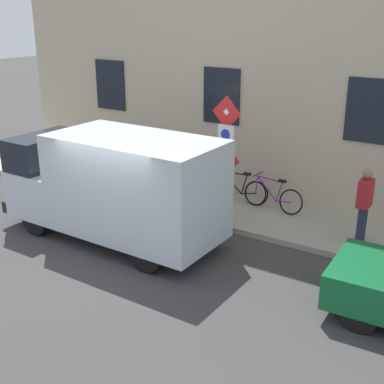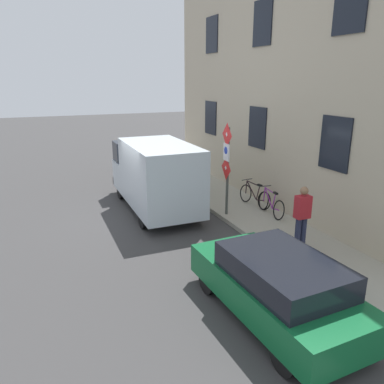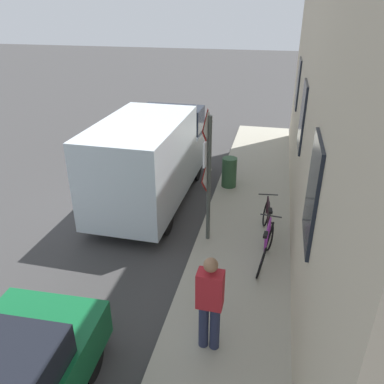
{
  "view_description": "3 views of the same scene",
  "coord_description": "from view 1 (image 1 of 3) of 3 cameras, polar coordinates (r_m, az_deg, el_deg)",
  "views": [
    {
      "loc": [
        -7.98,
        -6.85,
        5.11
      ],
      "look_at": [
        1.12,
        -1.04,
        1.24
      ],
      "focal_mm": 48.34,
      "sensor_mm": 36.0,
      "label": 1
    },
    {
      "loc": [
        -3.53,
        -11.86,
        4.57
      ],
      "look_at": [
        1.22,
        -0.85,
        0.95
      ],
      "focal_mm": 35.08,
      "sensor_mm": 36.0,
      "label": 2
    },
    {
      "loc": [
        3.64,
        -8.8,
        5.16
      ],
      "look_at": [
        1.89,
        -0.92,
        1.16
      ],
      "focal_mm": 36.03,
      "sensor_mm": 36.0,
      "label": 3
    }
  ],
  "objects": [
    {
      "name": "ground_plane",
      "position": [
        11.69,
        -7.3,
        -6.37
      ],
      "size": [
        80.0,
        80.0,
        0.0
      ],
      "primitive_type": "plane",
      "color": "#3B3A3A"
    },
    {
      "name": "sidewalk_slab",
      "position": [
        14.02,
        0.93,
        -1.35
      ],
      "size": [
        2.16,
        16.29,
        0.14
      ],
      "primitive_type": "cube",
      "color": "#A39E8D",
      "rests_on": "ground_plane"
    },
    {
      "name": "building_facade",
      "position": [
        14.33,
        4.17,
        17.06
      ],
      "size": [
        0.75,
        14.29,
        8.91
      ],
      "color": "#C1B296",
      "rests_on": "ground_plane"
    },
    {
      "name": "sign_post_stacked",
      "position": [
        12.1,
        3.77,
        5.02
      ],
      "size": [
        0.17,
        0.56,
        2.98
      ],
      "color": "#474C47",
      "rests_on": "sidewalk_slab"
    },
    {
      "name": "delivery_van",
      "position": [
        11.79,
        -8.47,
        0.82
      ],
      "size": [
        2.08,
        5.36,
        2.5
      ],
      "rotation": [
        0.0,
        0.0,
        1.56
      ],
      "color": "silver",
      "rests_on": "ground_plane"
    },
    {
      "name": "bicycle_purple",
      "position": [
        13.5,
        8.89,
        -0.44
      ],
      "size": [
        0.46,
        1.72,
        0.89
      ],
      "rotation": [
        0.0,
        0.0,
        1.46
      ],
      "color": "black",
      "rests_on": "sidewalk_slab"
    },
    {
      "name": "bicycle_black",
      "position": [
        13.91,
        5.05,
        0.34
      ],
      "size": [
        0.46,
        1.71,
        0.89
      ],
      "rotation": [
        0.0,
        0.0,
        1.69
      ],
      "color": "black",
      "rests_on": "sidewalk_slab"
    },
    {
      "name": "pedestrian",
      "position": [
        11.9,
        18.46,
        -1.18
      ],
      "size": [
        0.41,
        0.27,
        1.72
      ],
      "rotation": [
        0.0,
        0.0,
        1.55
      ],
      "color": "#262B47",
      "rests_on": "sidewalk_slab"
    },
    {
      "name": "litter_bin",
      "position": [
        14.23,
        -6.56,
        1.08
      ],
      "size": [
        0.44,
        0.44,
        0.9
      ],
      "primitive_type": "cylinder",
      "color": "#2D5133",
      "rests_on": "sidewalk_slab"
    }
  ]
}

